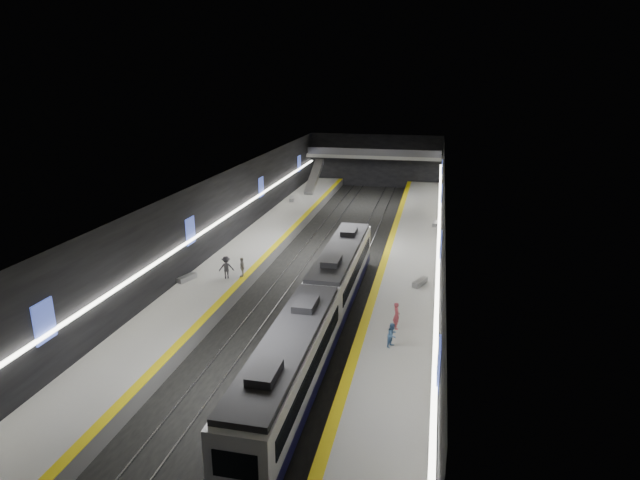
% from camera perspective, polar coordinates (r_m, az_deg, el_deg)
% --- Properties ---
extents(ground, '(70.00, 70.00, 0.00)m').
position_cam_1_polar(ground, '(50.07, 1.03, -2.14)').
color(ground, black).
rests_on(ground, ground).
extents(ceiling, '(20.00, 70.00, 0.04)m').
position_cam_1_polar(ceiling, '(48.01, 1.08, 6.91)').
color(ceiling, beige).
rests_on(ceiling, wall_left).
extents(wall_left, '(0.04, 70.00, 8.00)m').
position_cam_1_polar(wall_left, '(51.74, -9.88, 2.87)').
color(wall_left, black).
rests_on(wall_left, ground).
extents(wall_right, '(0.04, 70.00, 8.00)m').
position_cam_1_polar(wall_right, '(48.00, 12.84, 1.57)').
color(wall_right, black).
rests_on(wall_right, ground).
extents(wall_back, '(20.00, 0.04, 8.00)m').
position_cam_1_polar(wall_back, '(82.80, 5.93, 8.41)').
color(wall_back, black).
rests_on(wall_back, ground).
extents(platform_left, '(5.00, 70.00, 1.00)m').
position_cam_1_polar(platform_left, '(51.84, -7.12, -1.00)').
color(platform_left, slate).
rests_on(platform_left, ground).
extents(tile_surface_left, '(5.00, 70.00, 0.02)m').
position_cam_1_polar(tile_surface_left, '(51.68, -7.14, -0.47)').
color(tile_surface_left, '#A8A8A3').
rests_on(tile_surface_left, platform_left).
extents(tactile_strip_left, '(0.60, 70.00, 0.02)m').
position_cam_1_polar(tactile_strip_left, '(51.00, -4.81, -0.62)').
color(tactile_strip_left, yellow).
rests_on(tactile_strip_left, platform_left).
extents(platform_right, '(5.00, 70.00, 1.00)m').
position_cam_1_polar(platform_right, '(49.06, 9.65, -2.19)').
color(platform_right, slate).
rests_on(platform_right, ground).
extents(tile_surface_right, '(5.00, 70.00, 0.02)m').
position_cam_1_polar(tile_surface_right, '(48.90, 9.68, -1.62)').
color(tile_surface_right, '#A8A8A3').
rests_on(tile_surface_right, platform_right).
extents(tactile_strip_right, '(0.60, 70.00, 0.02)m').
position_cam_1_polar(tactile_strip_right, '(49.03, 7.12, -1.44)').
color(tactile_strip_right, yellow).
rests_on(tactile_strip_right, platform_right).
extents(rails, '(6.52, 70.00, 0.12)m').
position_cam_1_polar(rails, '(50.05, 1.03, -2.07)').
color(rails, gray).
rests_on(rails, ground).
extents(train, '(2.69, 30.04, 3.60)m').
position_cam_1_polar(train, '(34.71, -0.01, -7.32)').
color(train, black).
rests_on(train, ground).
extents(ad_posters, '(19.94, 53.50, 2.20)m').
position_cam_1_polar(ad_posters, '(49.71, 1.28, 3.14)').
color(ad_posters, '#4054C2').
rests_on(ad_posters, wall_left).
extents(cove_light_left, '(0.25, 68.60, 0.12)m').
position_cam_1_polar(cove_light_left, '(51.71, -9.66, 2.65)').
color(cove_light_left, white).
rests_on(cove_light_left, wall_left).
extents(cove_light_right, '(0.25, 68.60, 0.12)m').
position_cam_1_polar(cove_light_right, '(48.05, 12.58, 1.35)').
color(cove_light_right, white).
rests_on(cove_light_right, wall_right).
extents(mezzanine_bridge, '(20.00, 3.00, 1.50)m').
position_cam_1_polar(mezzanine_bridge, '(80.61, 5.77, 8.92)').
color(mezzanine_bridge, gray).
rests_on(mezzanine_bridge, wall_left).
extents(escalator, '(1.20, 7.50, 3.92)m').
position_cam_1_polar(escalator, '(75.49, -0.62, 6.79)').
color(escalator, '#99999E').
rests_on(escalator, platform_left).
extents(bench_left_near, '(1.02, 1.84, 0.43)m').
position_cam_1_polar(bench_left_near, '(43.66, -14.02, -3.95)').
color(bench_left_near, '#99999E').
rests_on(bench_left_near, platform_left).
extents(bench_left_far, '(0.93, 2.03, 0.48)m').
position_cam_1_polar(bench_left_far, '(69.22, -3.01, 4.40)').
color(bench_left_far, '#99999E').
rests_on(bench_left_far, platform_left).
extents(bench_right_near, '(1.17, 1.83, 0.44)m').
position_cam_1_polar(bench_right_near, '(42.24, 10.63, -4.45)').
color(bench_right_near, '#99999E').
rests_on(bench_right_near, platform_right).
extents(bench_right_far, '(0.67, 1.82, 0.44)m').
position_cam_1_polar(bench_right_far, '(59.02, 12.21, 1.73)').
color(bench_right_far, '#99999E').
rests_on(bench_right_far, platform_right).
extents(passenger_right_a, '(0.63, 0.76, 1.78)m').
position_cam_1_polar(passenger_right_a, '(34.78, 8.16, -8.01)').
color(passenger_right_a, '#B7444F').
rests_on(passenger_right_a, platform_right).
extents(passenger_right_b, '(0.84, 0.91, 1.52)m').
position_cam_1_polar(passenger_right_b, '(32.63, 7.72, -10.03)').
color(passenger_right_b, '#527FB3').
rests_on(passenger_right_b, platform_right).
extents(passenger_left_a, '(0.65, 1.02, 1.62)m').
position_cam_1_polar(passenger_left_a, '(43.41, -8.31, -2.89)').
color(passenger_left_a, '#B9B2A9').
rests_on(passenger_left_a, platform_left).
extents(passenger_left_b, '(1.36, 1.08, 1.84)m').
position_cam_1_polar(passenger_left_b, '(43.22, -9.96, -2.91)').
color(passenger_left_b, '#3E3D44').
rests_on(passenger_left_b, platform_left).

